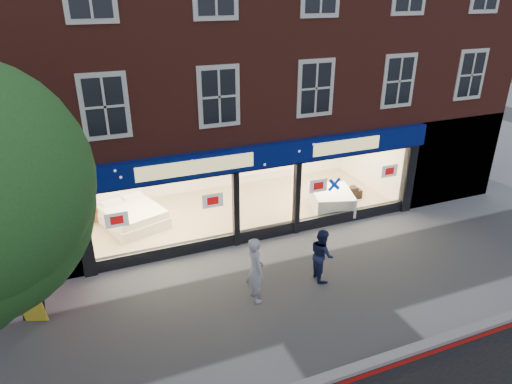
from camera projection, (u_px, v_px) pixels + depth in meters
ground at (311, 290)px, 12.43m from camera, size 120.00×120.00×0.00m
kerb_line at (379, 371)px, 9.81m from camera, size 60.00×0.10×0.01m
kerb_stone at (374, 363)px, 9.95m from camera, size 60.00×0.25×0.12m
showroom_floor at (243, 209)px, 16.84m from camera, size 11.00×4.50×0.10m
building at (223, 15)px, 15.53m from camera, size 19.00×8.26×10.30m
display_bed at (131, 214)px, 15.58m from camera, size 2.40×2.65×1.24m
bedside_table at (96, 213)px, 15.82m from camera, size 0.59×0.59×0.55m
mattress_stack at (331, 200)px, 16.64m from camera, size 1.83×2.07×0.69m
sofa at (339, 192)px, 17.46m from camera, size 1.70×0.75×0.49m
a_board at (33, 307)px, 11.10m from camera, size 0.66×0.54×0.87m
pedestrian_grey at (255, 269)px, 11.71m from camera, size 0.45×0.68×1.83m
pedestrian_blue at (322, 254)px, 12.65m from camera, size 0.66×0.80×1.53m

